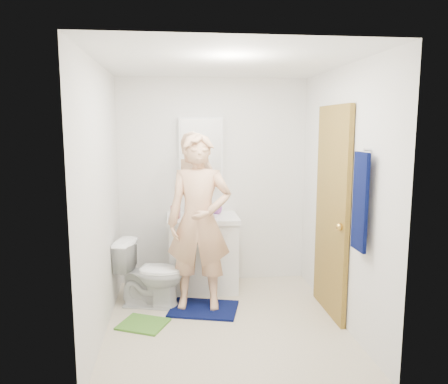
{
  "coord_description": "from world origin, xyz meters",
  "views": [
    {
      "loc": [
        -0.45,
        -3.88,
        1.86
      ],
      "look_at": [
        0.02,
        0.25,
        1.22
      ],
      "focal_mm": 35.0,
      "sensor_mm": 36.0,
      "label": 1
    }
  ],
  "objects_px": {
    "toothbrush_cup": "(217,210)",
    "man": "(199,222)",
    "towel": "(360,202)",
    "soap_dispenser": "(176,209)",
    "toilet": "(150,273)",
    "vanity_cabinet": "(203,255)",
    "medicine_cabinet": "(201,148)"
  },
  "relations": [
    {
      "from": "medicine_cabinet",
      "to": "soap_dispenser",
      "type": "distance_m",
      "value": 0.77
    },
    {
      "from": "soap_dispenser",
      "to": "man",
      "type": "relative_size",
      "value": 0.12
    },
    {
      "from": "vanity_cabinet",
      "to": "toothbrush_cup",
      "type": "bearing_deg",
      "value": 30.82
    },
    {
      "from": "toilet",
      "to": "soap_dispenser",
      "type": "bearing_deg",
      "value": -24.15
    },
    {
      "from": "toilet",
      "to": "man",
      "type": "relative_size",
      "value": 0.39
    },
    {
      "from": "man",
      "to": "towel",
      "type": "bearing_deg",
      "value": -29.47
    },
    {
      "from": "medicine_cabinet",
      "to": "man",
      "type": "xyz_separation_m",
      "value": [
        -0.07,
        -0.76,
        -0.7
      ]
    },
    {
      "from": "vanity_cabinet",
      "to": "toothbrush_cup",
      "type": "relative_size",
      "value": 6.55
    },
    {
      "from": "soap_dispenser",
      "to": "toothbrush_cup",
      "type": "bearing_deg",
      "value": 19.72
    },
    {
      "from": "vanity_cabinet",
      "to": "man",
      "type": "bearing_deg",
      "value": -97.14
    },
    {
      "from": "medicine_cabinet",
      "to": "soap_dispenser",
      "type": "xyz_separation_m",
      "value": [
        -0.3,
        -0.29,
        -0.65
      ]
    },
    {
      "from": "vanity_cabinet",
      "to": "medicine_cabinet",
      "type": "relative_size",
      "value": 1.14
    },
    {
      "from": "toilet",
      "to": "soap_dispenser",
      "type": "distance_m",
      "value": 0.75
    },
    {
      "from": "medicine_cabinet",
      "to": "toothbrush_cup",
      "type": "bearing_deg",
      "value": -35.41
    },
    {
      "from": "toilet",
      "to": "soap_dispenser",
      "type": "relative_size",
      "value": 3.34
    },
    {
      "from": "toothbrush_cup",
      "to": "man",
      "type": "xyz_separation_m",
      "value": [
        -0.24,
        -0.64,
        0.01
      ]
    },
    {
      "from": "vanity_cabinet",
      "to": "toothbrush_cup",
      "type": "distance_m",
      "value": 0.54
    },
    {
      "from": "soap_dispenser",
      "to": "towel",
      "type": "bearing_deg",
      "value": -43.78
    },
    {
      "from": "toilet",
      "to": "vanity_cabinet",
      "type": "bearing_deg",
      "value": -40.24
    },
    {
      "from": "toilet",
      "to": "soap_dispenser",
      "type": "height_order",
      "value": "soap_dispenser"
    },
    {
      "from": "toilet",
      "to": "man",
      "type": "xyz_separation_m",
      "value": [
        0.5,
        -0.12,
        0.56
      ]
    },
    {
      "from": "vanity_cabinet",
      "to": "medicine_cabinet",
      "type": "height_order",
      "value": "medicine_cabinet"
    },
    {
      "from": "toilet",
      "to": "man",
      "type": "height_order",
      "value": "man"
    },
    {
      "from": "medicine_cabinet",
      "to": "toothbrush_cup",
      "type": "height_order",
      "value": "medicine_cabinet"
    },
    {
      "from": "soap_dispenser",
      "to": "vanity_cabinet",
      "type": "bearing_deg",
      "value": 12.5
    },
    {
      "from": "soap_dispenser",
      "to": "toothbrush_cup",
      "type": "relative_size",
      "value": 1.7
    },
    {
      "from": "vanity_cabinet",
      "to": "toothbrush_cup",
      "type": "height_order",
      "value": "toothbrush_cup"
    },
    {
      "from": "vanity_cabinet",
      "to": "towel",
      "type": "distance_m",
      "value": 2.08
    },
    {
      "from": "towel",
      "to": "medicine_cabinet",
      "type": "bearing_deg",
      "value": 124.61
    },
    {
      "from": "medicine_cabinet",
      "to": "towel",
      "type": "bearing_deg",
      "value": -55.39
    },
    {
      "from": "vanity_cabinet",
      "to": "towel",
      "type": "xyz_separation_m",
      "value": [
        1.18,
        -1.48,
        0.85
      ]
    },
    {
      "from": "towel",
      "to": "soap_dispenser",
      "type": "bearing_deg",
      "value": 136.22
    }
  ]
}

